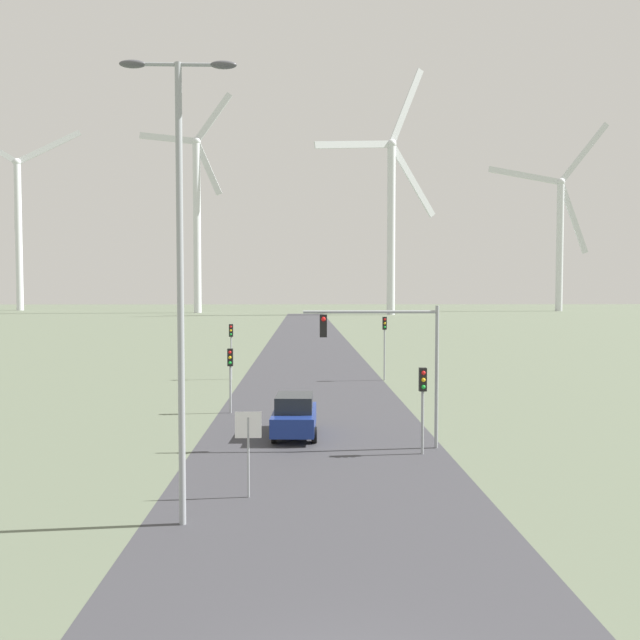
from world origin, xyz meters
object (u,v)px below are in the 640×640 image
(traffic_light_post_near_left, at_px, (230,366))
(traffic_light_post_near_right, at_px, (423,391))
(streetlamp, at_px, (180,246))
(wind_turbine_center, at_px, (391,208))
(car_approaching, at_px, (295,415))
(stop_sign_near, at_px, (248,437))
(traffic_light_mast_overhead, at_px, (388,345))
(traffic_light_post_mid_right, at_px, (385,334))
(wind_turbine_left, at_px, (197,210))
(traffic_light_post_mid_left, at_px, (231,339))
(wind_turbine_right, at_px, (560,228))
(wind_turbine_far_left, at_px, (18,219))

(traffic_light_post_near_left, bearing_deg, traffic_light_post_near_right, -45.02)
(streetlamp, height_order, wind_turbine_center, wind_turbine_center)
(wind_turbine_center, bearing_deg, streetlamp, -100.08)
(streetlamp, distance_m, traffic_light_post_near_right, 11.68)
(streetlamp, relative_size, wind_turbine_center, 0.18)
(traffic_light_post_near_left, height_order, car_approaching, traffic_light_post_near_left)
(streetlamp, relative_size, traffic_light_post_near_right, 3.67)
(stop_sign_near, height_order, traffic_light_mast_overhead, traffic_light_mast_overhead)
(traffic_light_post_mid_right, bearing_deg, traffic_light_post_near_right, -93.25)
(traffic_light_post_near_right, relative_size, wind_turbine_left, 0.05)
(traffic_light_post_mid_left, height_order, traffic_light_mast_overhead, traffic_light_mast_overhead)
(wind_turbine_right, bearing_deg, traffic_light_mast_overhead, -114.41)
(streetlamp, height_order, traffic_light_post_mid_left, streetlamp)
(wind_turbine_left, relative_size, wind_turbine_right, 1.06)
(traffic_light_post_mid_right, distance_m, traffic_light_mast_overhead, 19.21)
(traffic_light_post_mid_right, relative_size, wind_turbine_center, 0.07)
(streetlamp, relative_size, wind_turbine_right, 0.20)
(wind_turbine_left, distance_m, wind_turbine_right, 114.67)
(stop_sign_near, bearing_deg, traffic_light_post_mid_left, 97.71)
(traffic_light_mast_overhead, distance_m, car_approaching, 5.44)
(traffic_light_mast_overhead, bearing_deg, traffic_light_post_near_left, 133.77)
(streetlamp, height_order, car_approaching, streetlamp)
(streetlamp, bearing_deg, wind_turbine_far_left, 115.21)
(traffic_light_post_near_right, bearing_deg, streetlamp, -138.02)
(wind_turbine_far_left, bearing_deg, wind_turbine_center, -19.68)
(streetlamp, bearing_deg, wind_turbine_center, 79.92)
(traffic_light_post_near_left, bearing_deg, traffic_light_mast_overhead, -46.23)
(streetlamp, height_order, wind_turbine_right, wind_turbine_right)
(car_approaching, xyz_separation_m, wind_turbine_left, (-30.84, 158.31, 29.24))
(wind_turbine_far_left, xyz_separation_m, wind_turbine_left, (63.41, -25.63, -0.39))
(traffic_light_post_near_right, height_order, wind_turbine_far_left, wind_turbine_far_left)
(stop_sign_near, distance_m, traffic_light_post_mid_left, 25.94)
(stop_sign_near, xyz_separation_m, wind_turbine_right, (84.21, 180.26, 24.77))
(stop_sign_near, xyz_separation_m, traffic_light_post_mid_left, (-3.48, 25.68, 1.06))
(traffic_light_post_mid_left, height_order, wind_turbine_left, wind_turbine_left)
(traffic_light_post_mid_left, xyz_separation_m, traffic_light_mast_overhead, (8.53, -19.88, 1.26))
(stop_sign_near, distance_m, wind_turbine_center, 154.15)
(traffic_light_post_near_left, xyz_separation_m, traffic_light_post_near_right, (8.35, -8.36, 0.00))
(wind_turbine_right, bearing_deg, car_approaching, -115.71)
(traffic_light_post_near_left, distance_m, traffic_light_post_mid_left, 12.51)
(traffic_light_mast_overhead, bearing_deg, car_approaching, 149.49)
(wind_turbine_far_left, bearing_deg, wind_turbine_right, -3.78)
(wind_turbine_center, bearing_deg, wind_turbine_right, 27.52)
(traffic_light_post_near_right, xyz_separation_m, wind_turbine_far_left, (-99.23, 187.06, 28.08))
(wind_turbine_far_left, bearing_deg, wind_turbine_left, -22.00)
(streetlamp, xyz_separation_m, wind_turbine_left, (-27.97, 168.49, 22.68))
(traffic_light_post_mid_left, distance_m, traffic_light_mast_overhead, 21.67)
(wind_turbine_center, bearing_deg, traffic_light_post_mid_left, -103.12)
(wind_turbine_left, relative_size, wind_turbine_center, 0.96)
(traffic_light_post_near_right, distance_m, traffic_light_mast_overhead, 2.28)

